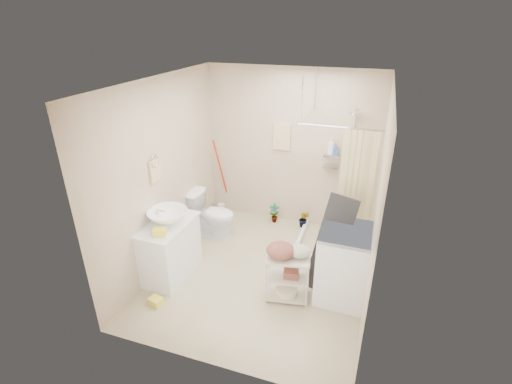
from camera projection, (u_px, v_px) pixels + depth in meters
floor at (260, 273)px, 5.20m from camera, size 3.20×3.20×0.00m
ceiling at (261, 82)px, 4.09m from camera, size 2.80×3.20×0.04m
wall_back at (291, 150)px, 6.01m from camera, size 2.80×0.04×2.60m
wall_front at (205, 261)px, 3.27m from camera, size 2.80×0.04×2.60m
wall_left at (163, 175)px, 5.04m from camera, size 0.04×3.20×2.60m
wall_right at (377, 205)px, 4.24m from camera, size 0.04×3.20×2.60m
vanity at (170, 249)px, 5.02m from camera, size 0.53×0.92×0.80m
sink at (168, 217)px, 4.83m from camera, size 0.63×0.63×0.18m
counter_basket at (160, 232)px, 4.58m from camera, size 0.20×0.18×0.09m
floor_basket at (156, 300)px, 4.61m from camera, size 0.28×0.24×0.13m
toilet at (213, 214)px, 5.96m from camera, size 0.76×0.45×0.76m
mop at (220, 176)px, 6.57m from camera, size 0.15×0.15×1.38m
potted_plant_a at (274, 213)px, 6.42m from camera, size 0.21×0.17×0.34m
potted_plant_b at (304, 219)px, 6.26m from camera, size 0.20×0.18×0.31m
hanging_towel at (282, 137)px, 5.95m from camera, size 0.28×0.03×0.42m
towel_ring at (155, 169)px, 4.79m from camera, size 0.04×0.22×0.34m
tp_holder at (172, 211)px, 5.32m from camera, size 0.08×0.12×0.14m
shower at (338, 184)px, 5.41m from camera, size 1.10×1.10×2.10m
shampoo_bottle_a at (331, 146)px, 5.70m from camera, size 0.11×0.11×0.26m
shampoo_bottle_b at (335, 150)px, 5.69m from camera, size 0.10×0.11×0.18m
washing_machine at (346, 264)px, 4.59m from camera, size 0.67×0.69×0.96m
laundry_rack at (287, 274)px, 4.59m from camera, size 0.58×0.40×0.74m
ironing_board at (331, 245)px, 4.65m from camera, size 0.39×0.15×1.33m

